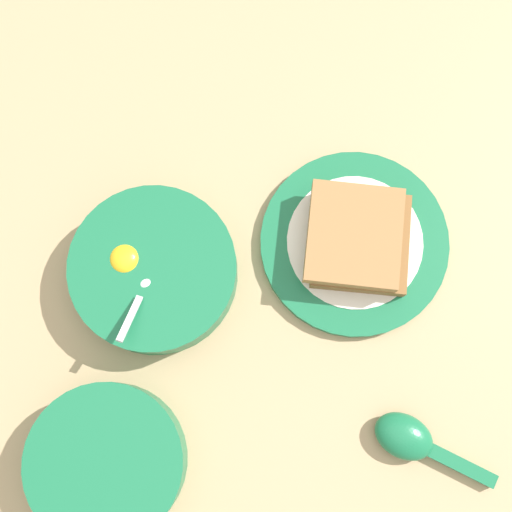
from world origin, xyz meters
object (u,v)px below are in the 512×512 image
at_px(toast_plate, 354,243).
at_px(toast_sandwich, 358,239).
at_px(congee_bowl, 107,462).
at_px(soup_spoon, 412,441).
at_px(egg_bowl, 154,271).

distance_m(toast_plate, toast_sandwich, 0.03).
bearing_deg(toast_sandwich, congee_bowl, 12.25).
bearing_deg(soup_spoon, egg_bowl, -62.45).
relative_size(toast_plate, toast_sandwich, 1.36).
height_order(toast_sandwich, congee_bowl, toast_sandwich).
distance_m(egg_bowl, congee_bowl, 0.20).
xyz_separation_m(egg_bowl, congee_bowl, (0.13, 0.15, 0.00)).
xyz_separation_m(toast_plate, congee_bowl, (0.34, 0.07, 0.02)).
bearing_deg(egg_bowl, congee_bowl, 48.51).
bearing_deg(toast_sandwich, soup_spoon, 75.02).
xyz_separation_m(toast_sandwich, soup_spoon, (0.06, 0.21, -0.02)).
xyz_separation_m(soup_spoon, congee_bowl, (0.28, -0.14, 0.01)).
relative_size(egg_bowl, toast_sandwich, 1.15).
height_order(soup_spoon, congee_bowl, congee_bowl).
bearing_deg(congee_bowl, soup_spoon, 154.34).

